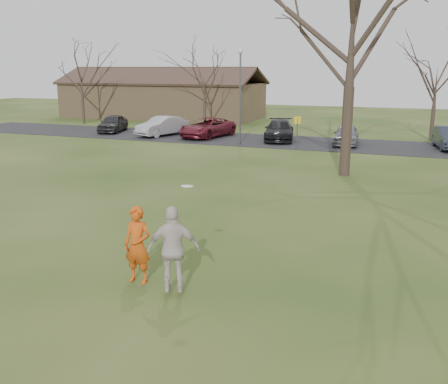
{
  "coord_description": "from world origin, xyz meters",
  "views": [
    {
      "loc": [
        5.29,
        -9.69,
        5.1
      ],
      "look_at": [
        0.0,
        4.0,
        1.5
      ],
      "focal_mm": 40.94,
      "sensor_mm": 36.0,
      "label": 1
    }
  ],
  "objects_px": {
    "catching_play": "(174,249)",
    "lamp_post": "(240,85)",
    "car_0": "(113,123)",
    "big_tree": "(353,24)",
    "player_defender": "(138,245)",
    "car_1": "(162,126)",
    "car_2": "(207,128)",
    "car_3": "(279,130)",
    "building": "(162,99)",
    "car_4": "(346,135)"
  },
  "relations": [
    {
      "from": "player_defender",
      "to": "car_3",
      "type": "bearing_deg",
      "value": 96.87
    },
    {
      "from": "building",
      "to": "car_4",
      "type": "bearing_deg",
      "value": -32.31
    },
    {
      "from": "car_0",
      "to": "car_1",
      "type": "xyz_separation_m",
      "value": [
        4.76,
        -0.6,
        0.04
      ]
    },
    {
      "from": "car_4",
      "to": "catching_play",
      "type": "relative_size",
      "value": 1.59
    },
    {
      "from": "player_defender",
      "to": "building",
      "type": "distance_m",
      "value": 42.25
    },
    {
      "from": "car_3",
      "to": "catching_play",
      "type": "height_order",
      "value": "catching_play"
    },
    {
      "from": "car_1",
      "to": "car_3",
      "type": "distance_m",
      "value": 8.96
    },
    {
      "from": "catching_play",
      "to": "building",
      "type": "bearing_deg",
      "value": 118.15
    },
    {
      "from": "car_1",
      "to": "car_2",
      "type": "height_order",
      "value": "car_1"
    },
    {
      "from": "player_defender",
      "to": "car_2",
      "type": "xyz_separation_m",
      "value": [
        -8.67,
        24.75,
        -0.2
      ]
    },
    {
      "from": "big_tree",
      "to": "catching_play",
      "type": "bearing_deg",
      "value": -96.27
    },
    {
      "from": "player_defender",
      "to": "car_0",
      "type": "xyz_separation_m",
      "value": [
        -16.95,
        24.93,
        -0.22
      ]
    },
    {
      "from": "car_3",
      "to": "big_tree",
      "type": "bearing_deg",
      "value": -72.62
    },
    {
      "from": "car_1",
      "to": "car_2",
      "type": "bearing_deg",
      "value": 25.53
    },
    {
      "from": "car_1",
      "to": "big_tree",
      "type": "height_order",
      "value": "big_tree"
    },
    {
      "from": "car_4",
      "to": "big_tree",
      "type": "height_order",
      "value": "big_tree"
    },
    {
      "from": "lamp_post",
      "to": "big_tree",
      "type": "relative_size",
      "value": 0.45
    },
    {
      "from": "player_defender",
      "to": "car_1",
      "type": "distance_m",
      "value": 27.21
    },
    {
      "from": "car_4",
      "to": "lamp_post",
      "type": "height_order",
      "value": "lamp_post"
    },
    {
      "from": "car_0",
      "to": "car_4",
      "type": "bearing_deg",
      "value": -16.25
    },
    {
      "from": "player_defender",
      "to": "catching_play",
      "type": "xyz_separation_m",
      "value": [
        1.17,
        -0.4,
        0.18
      ]
    },
    {
      "from": "car_1",
      "to": "car_3",
      "type": "xyz_separation_m",
      "value": [
        8.93,
        0.73,
        -0.02
      ]
    },
    {
      "from": "building",
      "to": "player_defender",
      "type": "bearing_deg",
      "value": -63.0
    },
    {
      "from": "car_2",
      "to": "big_tree",
      "type": "bearing_deg",
      "value": -30.32
    },
    {
      "from": "car_0",
      "to": "big_tree",
      "type": "relative_size",
      "value": 0.29
    },
    {
      "from": "player_defender",
      "to": "big_tree",
      "type": "height_order",
      "value": "big_tree"
    },
    {
      "from": "catching_play",
      "to": "lamp_post",
      "type": "xyz_separation_m",
      "value": [
        -6.35,
        22.53,
        2.84
      ]
    },
    {
      "from": "player_defender",
      "to": "big_tree",
      "type": "xyz_separation_m",
      "value": [
        2.82,
        14.63,
        6.05
      ]
    },
    {
      "from": "building",
      "to": "lamp_post",
      "type": "bearing_deg",
      "value": -47.91
    },
    {
      "from": "car_2",
      "to": "building",
      "type": "xyz_separation_m",
      "value": [
        -10.51,
        12.88,
        1.19
      ]
    },
    {
      "from": "car_0",
      "to": "catching_play",
      "type": "distance_m",
      "value": 31.15
    },
    {
      "from": "car_2",
      "to": "building",
      "type": "relative_size",
      "value": 0.25
    },
    {
      "from": "car_1",
      "to": "car_4",
      "type": "relative_size",
      "value": 1.12
    },
    {
      "from": "car_2",
      "to": "building",
      "type": "distance_m",
      "value": 16.66
    },
    {
      "from": "car_1",
      "to": "big_tree",
      "type": "bearing_deg",
      "value": -14.2
    },
    {
      "from": "player_defender",
      "to": "big_tree",
      "type": "distance_m",
      "value": 16.08
    },
    {
      "from": "player_defender",
      "to": "car_3",
      "type": "distance_m",
      "value": 25.27
    },
    {
      "from": "player_defender",
      "to": "car_1",
      "type": "bearing_deg",
      "value": 116.06
    },
    {
      "from": "player_defender",
      "to": "car_3",
      "type": "xyz_separation_m",
      "value": [
        -3.26,
        25.06,
        -0.21
      ]
    },
    {
      "from": "car_0",
      "to": "car_1",
      "type": "relative_size",
      "value": 0.91
    },
    {
      "from": "car_0",
      "to": "building",
      "type": "distance_m",
      "value": 12.95
    },
    {
      "from": "car_0",
      "to": "catching_play",
      "type": "bearing_deg",
      "value": -69.54
    },
    {
      "from": "car_1",
      "to": "car_2",
      "type": "xyz_separation_m",
      "value": [
        3.51,
        0.42,
        -0.02
      ]
    },
    {
      "from": "car_3",
      "to": "building",
      "type": "bearing_deg",
      "value": 128.84
    },
    {
      "from": "car_0",
      "to": "big_tree",
      "type": "xyz_separation_m",
      "value": [
        19.77,
        -10.3,
        6.28
      ]
    },
    {
      "from": "car_4",
      "to": "building",
      "type": "xyz_separation_m",
      "value": [
        -20.65,
        13.06,
        1.22
      ]
    },
    {
      "from": "car_4",
      "to": "lamp_post",
      "type": "distance_m",
      "value": 7.8
    },
    {
      "from": "player_defender",
      "to": "car_0",
      "type": "height_order",
      "value": "player_defender"
    },
    {
      "from": "lamp_post",
      "to": "big_tree",
      "type": "height_order",
      "value": "big_tree"
    },
    {
      "from": "car_3",
      "to": "lamp_post",
      "type": "relative_size",
      "value": 0.77
    }
  ]
}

